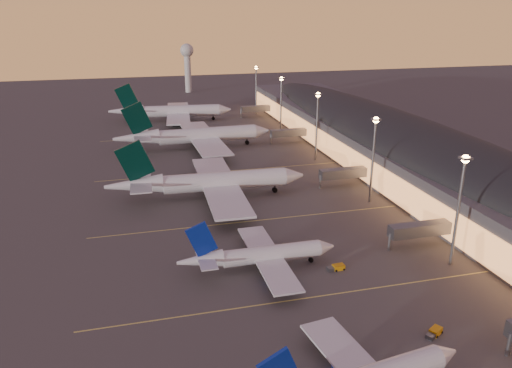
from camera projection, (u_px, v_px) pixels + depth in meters
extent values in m
plane|color=#413F3C|center=(301.00, 285.00, 104.92)|extent=(700.00, 700.00, 0.00)
cone|color=silver|center=(446.00, 354.00, 78.84)|extent=(4.15, 4.32, 3.85)
cylinder|color=navy|center=(348.00, 358.00, 80.81)|extent=(5.46, 3.57, 2.89)
cylinder|color=silver|center=(272.00, 254.00, 111.12)|extent=(22.23, 3.79, 3.78)
cone|color=silver|center=(326.00, 247.00, 114.19)|extent=(3.59, 3.79, 3.78)
cone|color=silver|center=(200.00, 260.00, 107.13)|extent=(10.04, 3.79, 3.78)
cube|color=silver|center=(267.00, 257.00, 111.09)|extent=(6.46, 31.87, 0.42)
cylinder|color=navy|center=(262.00, 248.00, 118.08)|extent=(5.02, 2.84, 2.84)
cylinder|color=navy|center=(280.00, 277.00, 105.29)|extent=(5.02, 2.84, 2.84)
cube|color=navy|center=(202.00, 239.00, 105.61)|extent=(6.93, 0.57, 8.21)
cube|color=silver|center=(206.00, 257.00, 107.23)|extent=(3.59, 11.47, 0.26)
cylinder|color=black|center=(311.00, 259.00, 114.22)|extent=(0.30, 0.30, 1.49)
cylinder|color=black|center=(311.00, 260.00, 114.30)|extent=(1.06, 0.66, 1.06)
cylinder|color=black|center=(261.00, 260.00, 114.00)|extent=(0.30, 0.30, 1.49)
cylinder|color=black|center=(261.00, 260.00, 114.07)|extent=(1.06, 0.66, 1.06)
cylinder|color=black|center=(267.00, 271.00, 109.16)|extent=(0.30, 0.30, 1.49)
cylinder|color=black|center=(267.00, 272.00, 109.24)|extent=(1.06, 0.66, 1.06)
cylinder|color=silver|center=(225.00, 181.00, 152.63)|extent=(37.68, 6.82, 5.67)
cone|color=silver|center=(293.00, 176.00, 157.20)|extent=(6.22, 5.86, 5.67)
cone|color=silver|center=(134.00, 185.00, 146.68)|extent=(17.11, 6.19, 5.67)
cube|color=silver|center=(219.00, 184.00, 152.58)|extent=(12.57, 55.15, 0.62)
cylinder|color=#5A5C61|center=(218.00, 177.00, 164.56)|extent=(8.60, 4.51, 4.26)
cylinder|color=#5A5C61|center=(230.00, 204.00, 142.39)|extent=(8.60, 4.51, 4.26)
cube|color=black|center=(135.00, 161.00, 144.41)|extent=(11.21, 1.19, 12.59)
cube|color=silver|center=(141.00, 182.00, 146.83)|extent=(6.65, 19.92, 0.40)
cylinder|color=black|center=(275.00, 189.00, 157.27)|extent=(0.47, 0.47, 2.27)
cylinder|color=black|center=(275.00, 190.00, 157.38)|extent=(1.62, 1.04, 1.59)
cylinder|color=black|center=(214.00, 189.00, 156.97)|extent=(0.47, 0.47, 2.27)
cylinder|color=black|center=(214.00, 190.00, 157.09)|extent=(1.62, 1.04, 1.59)
cylinder|color=black|center=(218.00, 198.00, 149.68)|extent=(0.47, 0.47, 2.27)
cylinder|color=black|center=(218.00, 199.00, 149.79)|extent=(1.62, 1.04, 1.59)
cylinder|color=silver|center=(208.00, 135.00, 206.47)|extent=(40.22, 7.47, 6.05)
cone|color=silver|center=(261.00, 131.00, 212.75)|extent=(6.67, 6.28, 6.05)
cone|color=silver|center=(136.00, 138.00, 198.37)|extent=(18.28, 6.69, 6.05)
cube|color=silver|center=(203.00, 137.00, 206.30)|extent=(13.69, 58.89, 0.67)
cylinder|color=#5A5C61|center=(201.00, 135.00, 218.95)|extent=(9.19, 4.86, 4.54)
cylinder|color=#5A5C61|center=(213.00, 150.00, 195.71)|extent=(9.19, 4.86, 4.54)
cube|color=black|center=(137.00, 118.00, 196.00)|extent=(11.96, 1.33, 13.43)
cube|color=silver|center=(142.00, 135.00, 198.66)|extent=(7.20, 21.28, 0.42)
cylinder|color=black|center=(247.00, 142.00, 212.43)|extent=(0.50, 0.50, 2.42)
cylinder|color=black|center=(247.00, 142.00, 212.55)|extent=(1.73, 1.12, 1.69)
cylinder|color=black|center=(199.00, 143.00, 210.84)|extent=(0.50, 0.50, 2.42)
cylinder|color=black|center=(199.00, 143.00, 210.96)|extent=(1.73, 1.12, 1.69)
cylinder|color=black|center=(203.00, 148.00, 203.19)|extent=(0.50, 0.50, 2.42)
cylinder|color=black|center=(203.00, 149.00, 203.31)|extent=(1.73, 1.12, 1.69)
cylinder|color=silver|center=(182.00, 111.00, 255.36)|extent=(38.60, 9.62, 5.78)
cone|color=silver|center=(225.00, 110.00, 258.57)|extent=(6.72, 6.37, 5.78)
cone|color=silver|center=(126.00, 111.00, 251.12)|extent=(17.75, 7.50, 5.78)
cube|color=silver|center=(178.00, 113.00, 255.44)|extent=(16.69, 56.69, 0.64)
cylinder|color=#5A5C61|center=(180.00, 112.00, 267.71)|extent=(9.02, 5.18, 4.33)
cylinder|color=#5A5C61|center=(181.00, 122.00, 244.82)|extent=(9.02, 5.18, 4.33)
cube|color=black|center=(127.00, 96.00, 248.75)|extent=(11.43, 2.02, 12.82)
cube|color=silver|center=(130.00, 109.00, 251.13)|extent=(8.17, 20.63, 0.40)
cylinder|color=black|center=(213.00, 118.00, 259.03)|extent=(0.51, 0.51, 2.31)
cylinder|color=black|center=(213.00, 118.00, 259.15)|extent=(1.71, 1.17, 1.62)
cylinder|color=black|center=(176.00, 117.00, 260.04)|extent=(0.51, 0.51, 2.31)
cylinder|color=black|center=(176.00, 118.00, 260.15)|extent=(1.71, 1.17, 1.62)
cylinder|color=black|center=(176.00, 120.00, 252.50)|extent=(0.51, 0.51, 2.31)
cylinder|color=black|center=(176.00, 121.00, 252.62)|extent=(1.71, 1.17, 1.62)
cube|color=#49494E|center=(394.00, 149.00, 183.79)|extent=(40.00, 255.00, 12.00)
ellipsoid|color=black|center=(396.00, 133.00, 181.78)|extent=(39.00, 253.00, 10.92)
cube|color=#EB914E|center=(344.00, 155.00, 179.32)|extent=(0.40, 244.80, 8.00)
cylinder|color=gray|center=(509.00, 344.00, 83.01)|extent=(0.70, 0.70, 4.40)
cube|color=#5A5C61|center=(420.00, 229.00, 120.63)|extent=(16.00, 3.20, 3.00)
cylinder|color=gray|center=(390.00, 242.00, 119.49)|extent=(0.70, 0.70, 4.40)
cube|color=#5A5C61|center=(344.00, 173.00, 161.67)|extent=(16.00, 3.20, 3.00)
cylinder|color=gray|center=(320.00, 182.00, 160.53)|extent=(0.70, 0.70, 4.40)
cube|color=#5A5C61|center=(289.00, 133.00, 213.65)|extent=(16.00, 3.20, 3.00)
cylinder|color=gray|center=(271.00, 139.00, 212.52)|extent=(0.70, 0.70, 4.40)
cube|color=#5A5C61|center=(256.00, 109.00, 264.72)|extent=(16.00, 3.20, 3.00)
cylinder|color=gray|center=(241.00, 114.00, 263.59)|extent=(0.70, 0.70, 4.40)
cylinder|color=gray|center=(458.00, 214.00, 109.31)|extent=(0.70, 0.70, 25.00)
cube|color=gray|center=(466.00, 158.00, 105.07)|extent=(2.20, 2.20, 0.50)
sphere|color=#FFAC56|center=(466.00, 159.00, 105.13)|extent=(1.80, 1.80, 1.80)
cylinder|color=gray|center=(373.00, 162.00, 145.79)|extent=(0.70, 0.70, 25.00)
cube|color=gray|center=(376.00, 119.00, 141.55)|extent=(2.20, 2.20, 0.50)
sphere|color=#FFAC56|center=(376.00, 120.00, 141.61)|extent=(1.80, 1.80, 1.80)
cylinder|color=gray|center=(317.00, 128.00, 186.83)|extent=(0.70, 0.70, 25.00)
cube|color=gray|center=(318.00, 94.00, 182.59)|extent=(2.20, 2.20, 0.50)
sphere|color=#FFAC56|center=(318.00, 95.00, 182.65)|extent=(1.80, 1.80, 1.80)
cylinder|color=gray|center=(281.00, 106.00, 227.87)|extent=(0.70, 0.70, 25.00)
cube|color=gray|center=(281.00, 78.00, 223.63)|extent=(2.20, 2.20, 0.50)
sphere|color=#FFAC56|center=(281.00, 79.00, 223.69)|extent=(1.80, 1.80, 1.80)
cylinder|color=gray|center=(256.00, 91.00, 268.91)|extent=(0.70, 0.70, 25.00)
cube|color=gray|center=(256.00, 67.00, 264.67)|extent=(2.20, 2.20, 0.50)
sphere|color=#FFAC56|center=(256.00, 68.00, 264.73)|extent=(1.80, 1.80, 1.80)
cylinder|color=silver|center=(188.00, 73.00, 340.08)|extent=(4.40, 4.40, 26.00)
sphere|color=silver|center=(187.00, 50.00, 335.07)|extent=(9.00, 9.00, 9.00)
cube|color=#D8C659|center=(309.00, 298.00, 100.36)|extent=(90.00, 0.36, 0.00)
cube|color=#D8C659|center=(258.00, 220.00, 136.84)|extent=(90.00, 0.36, 0.00)
cube|color=#D8C659|center=(226.00, 171.00, 177.88)|extent=(90.00, 0.36, 0.00)
cube|color=#D8C659|center=(202.00, 135.00, 228.04)|extent=(90.00, 0.36, 0.00)
cube|color=orange|center=(436.00, 331.00, 89.09)|extent=(2.93, 2.61, 1.14)
cube|color=#5A5C61|center=(431.00, 336.00, 87.89)|extent=(1.93, 1.90, 0.83)
cylinder|color=black|center=(434.00, 329.00, 90.35)|extent=(0.49, 0.39, 0.46)
cylinder|color=black|center=(442.00, 332.00, 89.32)|extent=(0.49, 0.39, 0.46)
cylinder|color=black|center=(429.00, 333.00, 89.10)|extent=(0.49, 0.39, 0.46)
cylinder|color=black|center=(437.00, 337.00, 88.07)|extent=(0.49, 0.39, 0.46)
cube|color=orange|center=(339.00, 267.00, 111.06)|extent=(2.66, 1.76, 1.17)
cube|color=#5A5C61|center=(331.00, 269.00, 110.54)|extent=(1.58, 1.48, 0.85)
cylinder|color=black|center=(341.00, 266.00, 112.17)|extent=(0.48, 0.22, 0.47)
cylinder|color=black|center=(344.00, 269.00, 110.74)|extent=(0.48, 0.22, 0.47)
cylinder|color=black|center=(333.00, 267.00, 111.60)|extent=(0.48, 0.22, 0.47)
cylinder|color=black|center=(336.00, 271.00, 110.17)|extent=(0.48, 0.22, 0.47)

